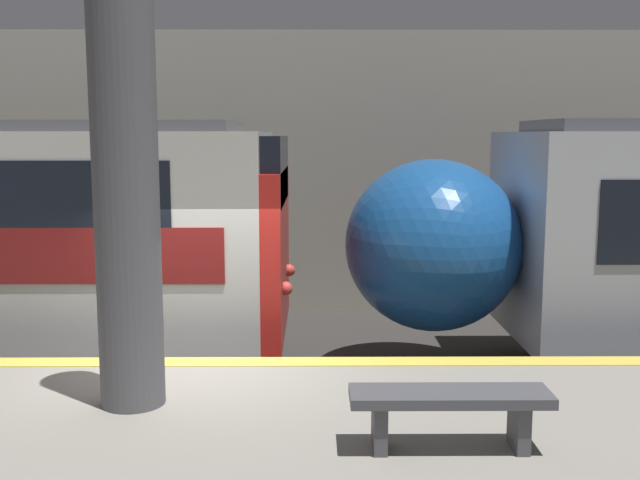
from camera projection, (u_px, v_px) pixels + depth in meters
The scene contains 4 objects.
ground_plane at pixel (190, 450), 8.05m from camera, with size 120.00×120.00×0.00m, color #33302D.
station_rear_barrier at pixel (243, 174), 14.04m from camera, with size 50.00×0.15×5.27m.
support_pillar_near at pixel (126, 196), 6.33m from camera, with size 0.56×0.56×3.66m.
platform_bench at pixel (450, 406), 5.59m from camera, with size 1.50×0.40×0.45m.
Camera 1 is at (1.35, -7.67, 3.36)m, focal length 42.00 mm.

